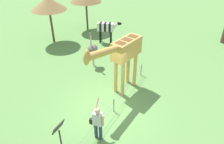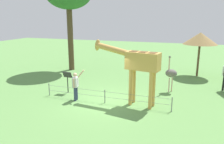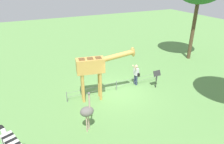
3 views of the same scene
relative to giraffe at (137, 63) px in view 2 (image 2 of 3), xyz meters
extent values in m
plane|color=#60934C|center=(1.63, 0.13, -2.24)|extent=(60.00, 60.00, 0.00)
cylinder|color=gold|center=(0.28, 0.17, -1.28)|extent=(0.18, 0.18, 1.92)
cylinder|color=gold|center=(0.20, -0.26, -1.28)|extent=(0.18, 0.18, 1.92)
cylinder|color=gold|center=(-0.80, 0.37, -1.28)|extent=(0.18, 0.18, 1.92)
cylinder|color=gold|center=(-0.88, -0.06, -1.28)|extent=(0.18, 0.18, 1.92)
cube|color=gold|center=(-0.30, 0.06, 0.14)|extent=(1.80, 1.00, 0.90)
cube|color=brown|center=(0.19, -0.04, 0.60)|extent=(0.44, 0.50, 0.02)
cube|color=brown|center=(-0.30, 0.06, 0.60)|extent=(0.44, 0.50, 0.02)
cube|color=brown|center=(-0.79, 0.15, 0.60)|extent=(0.44, 0.50, 0.02)
cylinder|color=gold|center=(1.32, -0.25, 0.59)|extent=(2.19, 0.72, 0.68)
ellipsoid|color=gold|center=(2.36, -0.44, 0.77)|extent=(0.43, 0.33, 0.68)
cylinder|color=brown|center=(2.36, -0.38, 0.95)|extent=(0.05, 0.05, 0.14)
cylinder|color=brown|center=(2.36, -0.50, 0.95)|extent=(0.05, 0.05, 0.14)
cylinder|color=navy|center=(3.31, 0.42, -1.85)|extent=(0.14, 0.14, 0.78)
cylinder|color=navy|center=(3.29, 0.62, -1.85)|extent=(0.14, 0.14, 0.78)
cube|color=silver|center=(3.30, 0.52, -1.18)|extent=(0.27, 0.38, 0.55)
sphere|color=#D8AD8C|center=(3.30, 0.52, -0.77)|extent=(0.22, 0.22, 0.22)
cylinder|color=#D8AD8C|center=(3.04, 0.34, -0.74)|extent=(0.41, 0.12, 0.48)
cylinder|color=#D8AD8C|center=(3.28, 0.74, -1.19)|extent=(0.08, 0.08, 0.50)
cube|color=black|center=(3.37, 0.31, -1.36)|extent=(0.14, 0.21, 0.24)
cylinder|color=black|center=(-4.67, -4.02, -1.76)|extent=(0.12, 0.12, 0.95)
cylinder|color=#CC9E93|center=(-1.46, -2.62, -1.79)|extent=(0.07, 0.07, 0.90)
cylinder|color=#CC9E93|center=(-1.62, -2.78, -1.79)|extent=(0.07, 0.07, 0.90)
ellipsoid|color=#66605B|center=(-1.54, -2.70, -1.06)|extent=(0.70, 0.56, 0.49)
cylinder|color=#CC9E93|center=(-1.39, -2.70, -0.51)|extent=(0.08, 0.08, 0.80)
sphere|color=#66605B|center=(-1.39, -2.70, -0.06)|extent=(0.14, 0.14, 0.14)
cylinder|color=brown|center=(-3.20, -7.28, -0.99)|extent=(0.16, 0.16, 2.49)
cone|color=olive|center=(-3.20, -7.28, 0.70)|extent=(2.54, 2.54, 0.90)
cylinder|color=brown|center=(7.19, -6.01, 0.41)|extent=(0.47, 0.47, 5.29)
cylinder|color=black|center=(4.38, -0.49, -1.76)|extent=(0.06, 0.06, 0.95)
cube|color=#2D2D2D|center=(4.38, -0.49, -1.11)|extent=(0.56, 0.21, 0.38)
cylinder|color=slate|center=(-1.87, 0.37, -1.86)|extent=(0.05, 0.05, 0.75)
cylinder|color=slate|center=(1.63, 0.37, -1.86)|extent=(0.05, 0.05, 0.75)
cylinder|color=slate|center=(5.13, 0.37, -1.86)|extent=(0.05, 0.05, 0.75)
cube|color=slate|center=(1.63, 0.37, -1.60)|extent=(7.00, 0.01, 0.01)
cube|color=slate|center=(1.63, 0.37, -1.90)|extent=(7.00, 0.01, 0.01)
camera|label=1|loc=(8.40, 3.79, 4.76)|focal=34.77mm
camera|label=2|loc=(-2.42, 10.91, 2.29)|focal=35.71mm
camera|label=3|loc=(-3.99, -10.76, 5.02)|focal=32.69mm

